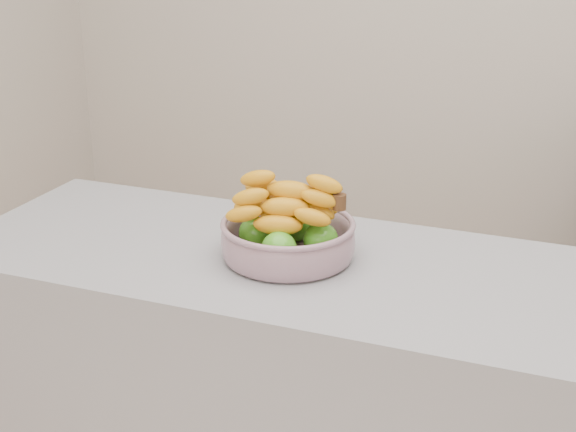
% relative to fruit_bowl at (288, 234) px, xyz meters
% --- Properties ---
extents(fruit_bowl, '(0.30, 0.30, 0.18)m').
position_rel_fruit_bowl_xyz_m(fruit_bowl, '(0.00, 0.00, 0.00)').
color(fruit_bowl, '#A2ABC3').
rests_on(fruit_bowl, counter).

